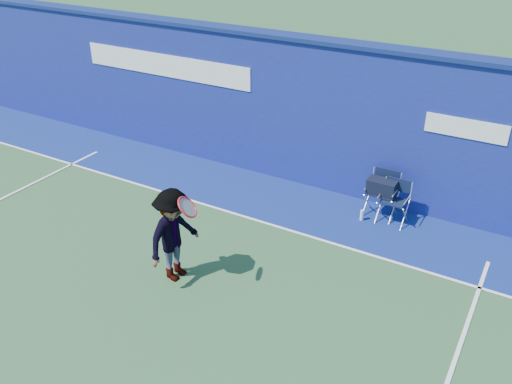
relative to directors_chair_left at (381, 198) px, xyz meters
The scene contains 8 objects.
ground 5.17m from the directors_chair_left, 117.61° to the right, with size 80.00×80.00×0.00m, color #2D552F.
stadium_wall 2.74m from the directors_chair_left, 165.26° to the left, with size 24.00×0.50×3.08m.
out_of_bounds_strip 2.46m from the directors_chair_left, 168.87° to the right, with size 24.00×1.80×0.01m, color navy.
court_lines 4.65m from the directors_chair_left, 121.05° to the right, with size 24.00×12.00×0.01m.
directors_chair_left is the anchor object (origin of this frame).
directors_chair_right 0.32m from the directors_chair_left, 22.17° to the right, with size 0.49×0.44×0.83m.
water_bottle 0.49m from the directors_chair_left, 123.95° to the right, with size 0.07×0.07×0.22m, color white.
tennis_player 4.16m from the directors_chair_left, 122.29° to the right, with size 0.92×1.07×1.62m.
Camera 1 is at (4.84, -4.43, 5.42)m, focal length 38.00 mm.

